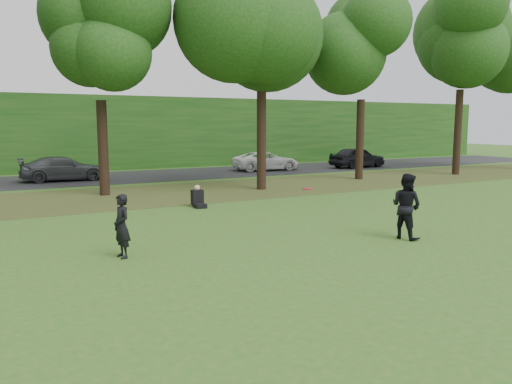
# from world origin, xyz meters

# --- Properties ---
(ground) EXTENTS (120.00, 120.00, 0.00)m
(ground) POSITION_xyz_m (0.00, 0.00, 0.00)
(ground) COLOR #28581B
(ground) RESTS_ON ground
(leaf_litter) EXTENTS (60.00, 7.00, 0.01)m
(leaf_litter) POSITION_xyz_m (0.00, 13.00, 0.01)
(leaf_litter) COLOR #3C3115
(leaf_litter) RESTS_ON ground
(street) EXTENTS (70.00, 7.00, 0.02)m
(street) POSITION_xyz_m (0.00, 21.00, 0.01)
(street) COLOR black
(street) RESTS_ON ground
(far_hedge) EXTENTS (70.00, 3.00, 5.00)m
(far_hedge) POSITION_xyz_m (0.00, 27.00, 2.50)
(far_hedge) COLOR #164012
(far_hedge) RESTS_ON ground
(player_left) EXTENTS (0.45, 0.60, 1.51)m
(player_left) POSITION_xyz_m (-4.85, 3.14, 0.75)
(player_left) COLOR black
(player_left) RESTS_ON ground
(player_right) EXTENTS (0.84, 0.99, 1.79)m
(player_right) POSITION_xyz_m (2.44, 1.43, 0.90)
(player_right) COLOR black
(player_right) RESTS_ON ground
(parked_cars) EXTENTS (39.43, 3.45, 1.48)m
(parked_cars) POSITION_xyz_m (-0.91, 20.15, 0.70)
(parked_cars) COLOR black
(parked_cars) RESTS_ON street
(frisbee) EXTENTS (0.37, 0.36, 0.11)m
(frisbee) POSITION_xyz_m (-0.37, 2.09, 1.46)
(frisbee) COLOR red
(frisbee) RESTS_ON ground
(seated_person) EXTENTS (0.45, 0.75, 0.83)m
(seated_person) POSITION_xyz_m (-0.58, 9.01, 0.31)
(seated_person) COLOR black
(seated_person) RESTS_ON ground
(tree_line) EXTENTS (55.30, 7.90, 12.31)m
(tree_line) POSITION_xyz_m (-0.34, 12.94, 7.84)
(tree_line) COLOR black
(tree_line) RESTS_ON ground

